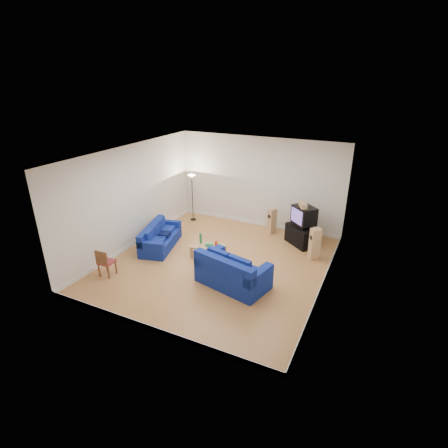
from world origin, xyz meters
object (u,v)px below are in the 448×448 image
at_px(sofa_three_seat, 159,239).
at_px(sofa_loveseat, 232,274).
at_px(coffee_table, 208,247).
at_px(tv_stand, 301,235).
at_px(television, 304,215).

height_order(sofa_three_seat, sofa_loveseat, sofa_loveseat).
height_order(coffee_table, tv_stand, tv_stand).
relative_size(sofa_three_seat, tv_stand, 1.98).
bearing_deg(tv_stand, coffee_table, -98.79).
bearing_deg(sofa_loveseat, coffee_table, 152.07).
height_order(sofa_three_seat, television, television).
relative_size(sofa_loveseat, coffee_table, 1.81).
bearing_deg(sofa_three_seat, tv_stand, 102.88).
relative_size(coffee_table, tv_stand, 1.09).
bearing_deg(tv_stand, sofa_loveseat, -68.30).
distance_m(sofa_three_seat, tv_stand, 4.56).
relative_size(sofa_three_seat, television, 2.24).
xyz_separation_m(sofa_three_seat, coffee_table, (1.74, 0.07, 0.06)).
relative_size(sofa_loveseat, tv_stand, 1.97).
distance_m(tv_stand, television, 0.70).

